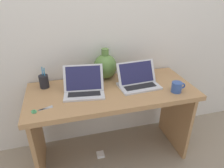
{
  "coord_description": "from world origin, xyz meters",
  "views": [
    {
      "loc": [
        -0.37,
        -1.4,
        1.53
      ],
      "look_at": [
        0.0,
        0.0,
        0.77
      ],
      "focal_mm": 32.26,
      "sensor_mm": 36.0,
      "label": 1
    }
  ],
  "objects_px": {
    "green_vase": "(105,66)",
    "pen_cup": "(44,81)",
    "laptop_left": "(84,86)",
    "coffee_mug": "(177,87)",
    "power_brick": "(100,155)",
    "laptop_right": "(138,80)",
    "scissors": "(38,110)"
  },
  "relations": [
    {
      "from": "green_vase",
      "to": "scissors",
      "type": "distance_m",
      "value": 0.7
    },
    {
      "from": "laptop_left",
      "to": "green_vase",
      "type": "xyz_separation_m",
      "value": [
        0.23,
        0.22,
        0.06
      ]
    },
    {
      "from": "laptop_left",
      "to": "laptop_right",
      "type": "bearing_deg",
      "value": 0.02
    },
    {
      "from": "coffee_mug",
      "to": "green_vase",
      "type": "bearing_deg",
      "value": 140.54
    },
    {
      "from": "laptop_left",
      "to": "pen_cup",
      "type": "xyz_separation_m",
      "value": [
        -0.31,
        0.17,
        0.0
      ]
    },
    {
      "from": "laptop_left",
      "to": "pen_cup",
      "type": "height_order",
      "value": "laptop_left"
    },
    {
      "from": "laptop_right",
      "to": "green_vase",
      "type": "bearing_deg",
      "value": 135.97
    },
    {
      "from": "laptop_right",
      "to": "laptop_left",
      "type": "bearing_deg",
      "value": -179.98
    },
    {
      "from": "power_brick",
      "to": "laptop_left",
      "type": "bearing_deg",
      "value": 169.91
    },
    {
      "from": "pen_cup",
      "to": "scissors",
      "type": "height_order",
      "value": "pen_cup"
    },
    {
      "from": "coffee_mug",
      "to": "power_brick",
      "type": "xyz_separation_m",
      "value": [
        -0.61,
        0.16,
        -0.75
      ]
    },
    {
      "from": "coffee_mug",
      "to": "power_brick",
      "type": "height_order",
      "value": "coffee_mug"
    },
    {
      "from": "laptop_left",
      "to": "coffee_mug",
      "type": "xyz_separation_m",
      "value": [
        0.72,
        -0.18,
        -0.01
      ]
    },
    {
      "from": "green_vase",
      "to": "scissors",
      "type": "bearing_deg",
      "value": -145.09
    },
    {
      "from": "coffee_mug",
      "to": "pen_cup",
      "type": "distance_m",
      "value": 1.08
    },
    {
      "from": "power_brick",
      "to": "laptop_right",
      "type": "bearing_deg",
      "value": 3.23
    },
    {
      "from": "laptop_left",
      "to": "green_vase",
      "type": "height_order",
      "value": "green_vase"
    },
    {
      "from": "laptop_left",
      "to": "scissors",
      "type": "bearing_deg",
      "value": -152.76
    },
    {
      "from": "pen_cup",
      "to": "scissors",
      "type": "relative_size",
      "value": 1.22
    },
    {
      "from": "coffee_mug",
      "to": "scissors",
      "type": "bearing_deg",
      "value": 179.64
    },
    {
      "from": "green_vase",
      "to": "pen_cup",
      "type": "xyz_separation_m",
      "value": [
        -0.54,
        -0.05,
        -0.06
      ]
    },
    {
      "from": "coffee_mug",
      "to": "scissors",
      "type": "xyz_separation_m",
      "value": [
        -1.06,
        0.01,
        -0.04
      ]
    },
    {
      "from": "laptop_left",
      "to": "power_brick",
      "type": "height_order",
      "value": "laptop_left"
    },
    {
      "from": "pen_cup",
      "to": "laptop_right",
      "type": "bearing_deg",
      "value": -12.29
    },
    {
      "from": "green_vase",
      "to": "coffee_mug",
      "type": "xyz_separation_m",
      "value": [
        0.49,
        -0.4,
        -0.07
      ]
    },
    {
      "from": "green_vase",
      "to": "coffee_mug",
      "type": "distance_m",
      "value": 0.64
    },
    {
      "from": "green_vase",
      "to": "scissors",
      "type": "xyz_separation_m",
      "value": [
        -0.57,
        -0.4,
        -0.11
      ]
    },
    {
      "from": "pen_cup",
      "to": "green_vase",
      "type": "bearing_deg",
      "value": 5.82
    },
    {
      "from": "laptop_left",
      "to": "green_vase",
      "type": "distance_m",
      "value": 0.32
    },
    {
      "from": "laptop_right",
      "to": "coffee_mug",
      "type": "height_order",
      "value": "laptop_right"
    },
    {
      "from": "green_vase",
      "to": "power_brick",
      "type": "relative_size",
      "value": 3.92
    },
    {
      "from": "laptop_right",
      "to": "scissors",
      "type": "height_order",
      "value": "laptop_right"
    }
  ]
}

